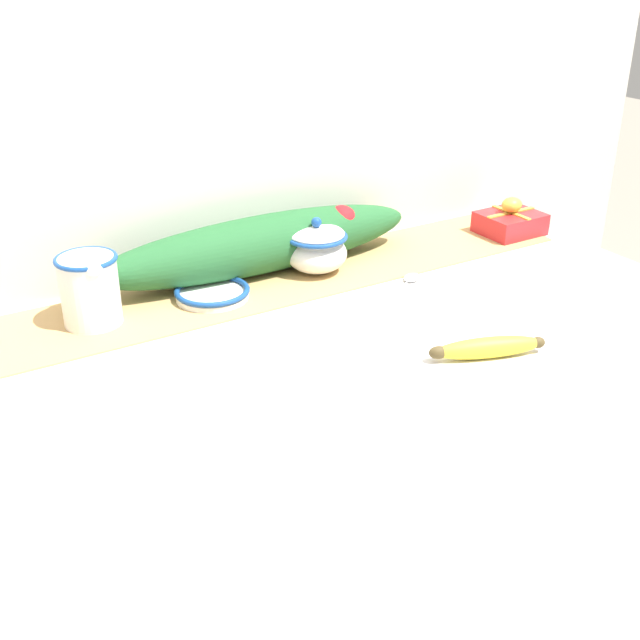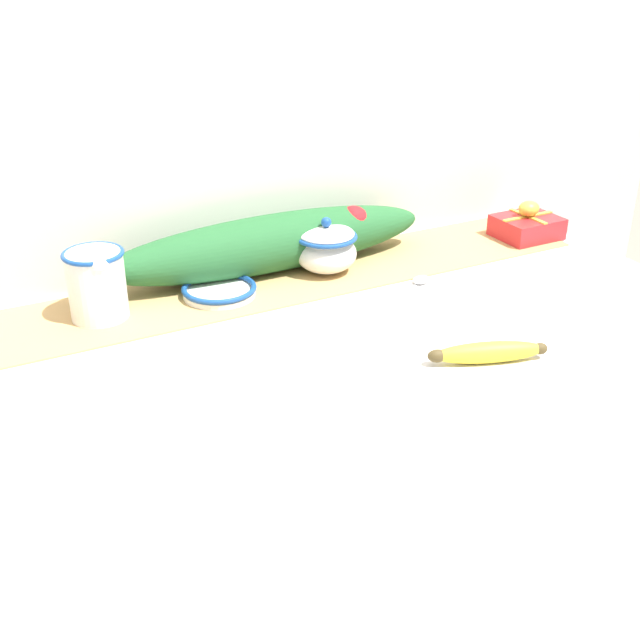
% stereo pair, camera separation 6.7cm
% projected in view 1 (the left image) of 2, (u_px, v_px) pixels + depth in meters
% --- Properties ---
extents(countertop, '(1.34, 0.72, 0.87)m').
position_uv_depth(countertop, '(340.00, 535.00, 1.53)').
color(countertop, silver).
rests_on(countertop, ground_plane).
extents(back_wall, '(2.14, 0.04, 2.40)m').
position_uv_depth(back_wall, '(235.00, 94.00, 1.48)').
color(back_wall, silver).
rests_on(back_wall, ground_plane).
extents(table_runner, '(1.23, 0.22, 0.00)m').
position_uv_depth(table_runner, '(275.00, 281.00, 1.52)').
color(table_runner, tan).
rests_on(table_runner, countertop).
extents(cream_pitcher, '(0.10, 0.12, 0.12)m').
position_uv_depth(cream_pitcher, '(89.00, 287.00, 1.33)').
color(cream_pitcher, white).
rests_on(cream_pitcher, countertop).
extents(sugar_bowl, '(0.12, 0.12, 0.11)m').
position_uv_depth(sugar_bowl, '(316.00, 248.00, 1.54)').
color(sugar_bowl, white).
rests_on(sugar_bowl, countertop).
extents(small_dish, '(0.14, 0.14, 0.02)m').
position_uv_depth(small_dish, '(212.00, 293.00, 1.44)').
color(small_dish, white).
rests_on(small_dish, countertop).
extents(banana, '(0.19, 0.09, 0.03)m').
position_uv_depth(banana, '(488.00, 348.00, 1.25)').
color(banana, yellow).
rests_on(banana, countertop).
extents(spoon, '(0.17, 0.10, 0.01)m').
position_uv_depth(spoon, '(409.00, 280.00, 1.52)').
color(spoon, silver).
rests_on(spoon, countertop).
extents(napkin_stack, '(0.15, 0.15, 0.02)m').
position_uv_depth(napkin_stack, '(9.00, 492.00, 0.94)').
color(napkin_stack, silver).
rests_on(napkin_stack, countertop).
extents(gift_box, '(0.13, 0.11, 0.08)m').
position_uv_depth(gift_box, '(510.00, 221.00, 1.75)').
color(gift_box, red).
rests_on(gift_box, countertop).
extents(poinsettia_garland, '(0.66, 0.12, 0.11)m').
position_uv_depth(poinsettia_garland, '(261.00, 244.00, 1.53)').
color(poinsettia_garland, '#235B2D').
rests_on(poinsettia_garland, countertop).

